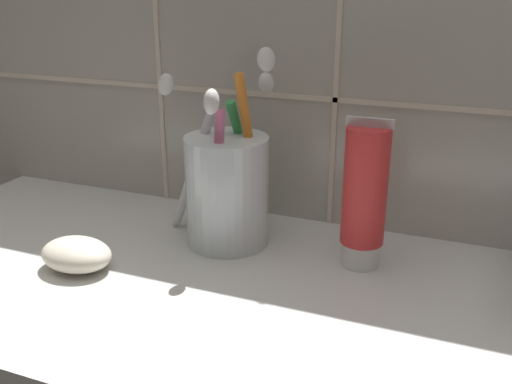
% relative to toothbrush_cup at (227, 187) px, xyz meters
% --- Properties ---
extents(sink_counter, '(0.79, 0.32, 0.02)m').
position_rel_toothbrush_cup_xyz_m(sink_counter, '(0.06, -0.08, -0.07)').
color(sink_counter, silver).
rests_on(sink_counter, ground).
extents(tile_wall_backsplash, '(0.89, 0.02, 0.40)m').
position_rel_toothbrush_cup_xyz_m(tile_wall_backsplash, '(0.06, 0.09, 0.12)').
color(tile_wall_backsplash, '#B7B2A8').
rests_on(tile_wall_backsplash, ground).
extents(toothbrush_cup, '(0.13, 0.11, 0.19)m').
position_rel_toothbrush_cup_xyz_m(toothbrush_cup, '(0.00, 0.00, 0.00)').
color(toothbrush_cup, silver).
rests_on(toothbrush_cup, sink_counter).
extents(toothpaste_tube, '(0.04, 0.04, 0.14)m').
position_rel_toothbrush_cup_xyz_m(toothpaste_tube, '(0.13, -0.00, 0.01)').
color(toothpaste_tube, white).
rests_on(toothpaste_tube, sink_counter).
extents(soap_bar, '(0.07, 0.05, 0.03)m').
position_rel_toothbrush_cup_xyz_m(soap_bar, '(-0.10, -0.10, -0.04)').
color(soap_bar, silver).
rests_on(soap_bar, sink_counter).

